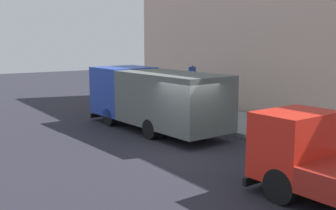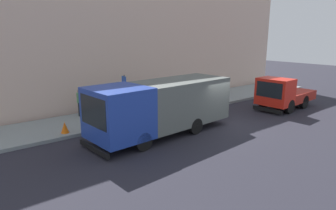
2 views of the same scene
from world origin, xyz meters
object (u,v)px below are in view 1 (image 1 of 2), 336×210
small_flatbed_truck (329,164)px  pedestrian_walking (212,94)px  large_utility_truck (154,97)px  street_sign_post (192,87)px  traffic_cone_orange (157,103)px

small_flatbed_truck → pedestrian_walking: bearing=59.2°
large_utility_truck → small_flatbed_truck: bearing=-99.3°
street_sign_post → pedestrian_walking: bearing=30.8°
small_flatbed_truck → street_sign_post: 10.98m
large_utility_truck → traffic_cone_orange: size_ratio=13.98×
large_utility_truck → traffic_cone_orange: (2.77, 4.11, -1.10)m
small_flatbed_truck → traffic_cone_orange: (3.69, 13.83, -0.59)m
large_utility_truck → small_flatbed_truck: size_ratio=1.62×
large_utility_truck → small_flatbed_truck: 9.78m
large_utility_truck → traffic_cone_orange: bearing=52.0°
small_flatbed_truck → pedestrian_walking: size_ratio=3.01×
pedestrian_walking → traffic_cone_orange: bearing=59.9°
street_sign_post → small_flatbed_truck: bearing=-109.1°
pedestrian_walking → street_sign_post: (-2.70, -1.61, 0.70)m
pedestrian_walking → large_utility_truck: bearing=118.3°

